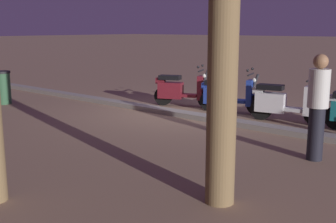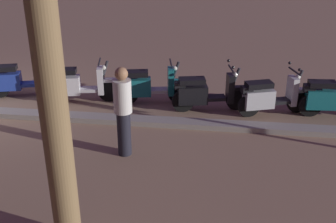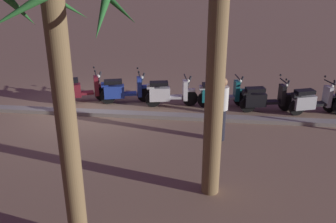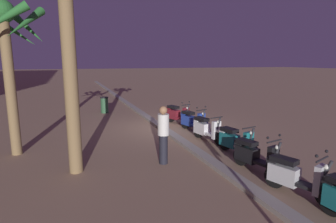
# 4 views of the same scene
# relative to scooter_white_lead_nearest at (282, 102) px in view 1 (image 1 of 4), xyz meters

# --- Properties ---
(ground_plane) EXTENTS (200.00, 200.00, 0.00)m
(ground_plane) POSITION_rel_scooter_white_lead_nearest_xyz_m (2.52, 0.72, -0.46)
(ground_plane) COLOR #93755B
(curb_strip) EXTENTS (60.00, 0.36, 0.12)m
(curb_strip) POSITION_rel_scooter_white_lead_nearest_xyz_m (2.52, 0.99, -0.40)
(curb_strip) COLOR gray
(curb_strip) RESTS_ON ground
(scooter_white_lead_nearest) EXTENTS (1.76, 0.66, 1.04)m
(scooter_white_lead_nearest) POSITION_rel_scooter_white_lead_nearest_xyz_m (0.00, 0.00, 0.00)
(scooter_white_lead_nearest) COLOR black
(scooter_white_lead_nearest) RESTS_ON ground
(scooter_blue_tail_end) EXTENTS (1.74, 0.74, 1.17)m
(scooter_blue_tail_end) POSITION_rel_scooter_white_lead_nearest_xyz_m (1.57, -0.15, -0.01)
(scooter_blue_tail_end) COLOR black
(scooter_blue_tail_end) RESTS_ON ground
(scooter_maroon_mid_centre) EXTENTS (1.71, 0.86, 1.17)m
(scooter_maroon_mid_centre) POSITION_rel_scooter_white_lead_nearest_xyz_m (3.06, -0.04, 0.00)
(scooter_maroon_mid_centre) COLOR black
(scooter_maroon_mid_centre) RESTS_ON ground
(pedestrian_by_palm_tree) EXTENTS (0.34, 0.34, 1.76)m
(pedestrian_by_palm_tree) POSITION_rel_scooter_white_lead_nearest_xyz_m (-1.71, 2.35, 0.48)
(pedestrian_by_palm_tree) COLOR black
(pedestrian_by_palm_tree) RESTS_ON ground
(litter_bin) EXTENTS (0.48, 0.48, 0.95)m
(litter_bin) POSITION_rel_scooter_white_lead_nearest_xyz_m (7.24, 2.94, 0.02)
(litter_bin) COLOR #2D5638
(litter_bin) RESTS_ON ground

